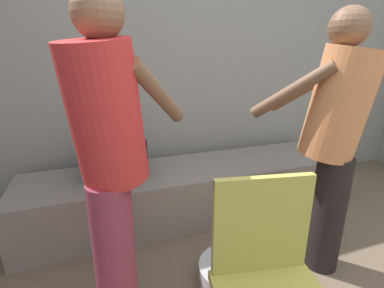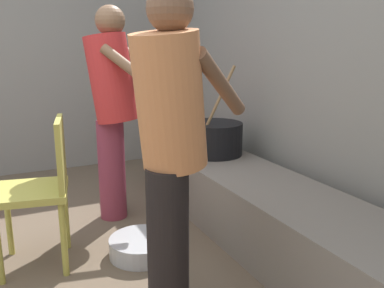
{
  "view_description": "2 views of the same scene",
  "coord_description": "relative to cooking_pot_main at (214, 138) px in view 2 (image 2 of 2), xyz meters",
  "views": [
    {
      "loc": [
        -0.96,
        -0.31,
        1.3
      ],
      "look_at": [
        -0.45,
        1.13,
        0.82
      ],
      "focal_mm": 26.51,
      "sensor_mm": 36.0,
      "label": 1
    },
    {
      "loc": [
        1.97,
        0.2,
        1.27
      ],
      "look_at": [
        -0.51,
        1.37,
        0.62
      ],
      "focal_mm": 38.05,
      "sensor_mm": 36.0,
      "label": 2
    }
  ],
  "objects": [
    {
      "name": "block_enclosure_rear",
      "position": [
        0.83,
        0.5,
        0.42
      ],
      "size": [
        5.23,
        0.2,
        1.95
      ],
      "primitive_type": "cube",
      "color": "gray",
      "rests_on": "ground_plane"
    },
    {
      "name": "hearth_ledge",
      "position": [
        0.6,
        -0.02,
        -0.34
      ],
      "size": [
        2.66,
        0.6,
        0.43
      ],
      "primitive_type": "cube",
      "color": "slate",
      "rests_on": "ground_plane"
    },
    {
      "name": "cooking_pot_main",
      "position": [
        0.0,
        0.0,
        0.0
      ],
      "size": [
        0.46,
        0.46,
        0.71
      ],
      "color": "black",
      "rests_on": "hearth_ledge"
    },
    {
      "name": "cook_in_red_shirt",
      "position": [
        -0.07,
        -0.79,
        0.33
      ],
      "size": [
        0.67,
        0.7,
        1.55
      ],
      "color": "#8C3347",
      "rests_on": "ground_plane"
    },
    {
      "name": "cook_in_orange_shirt",
      "position": [
        1.14,
        -0.84,
        0.31
      ],
      "size": [
        0.62,
        0.71,
        1.53
      ],
      "color": "black",
      "rests_on": "ground_plane"
    },
    {
      "name": "chair_olive",
      "position": [
        0.42,
        -1.35,
        -0.06
      ],
      "size": [
        0.47,
        0.47,
        0.88
      ],
      "color": "#B2A847",
      "rests_on": "ground_plane"
    },
    {
      "name": "metal_mixing_bowl",
      "position": [
        0.57,
        -0.81,
        -0.5
      ],
      "size": [
        0.41,
        0.41,
        0.11
      ],
      "primitive_type": "cylinder",
      "color": "#B7B7BC",
      "rests_on": "ground_plane"
    }
  ]
}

